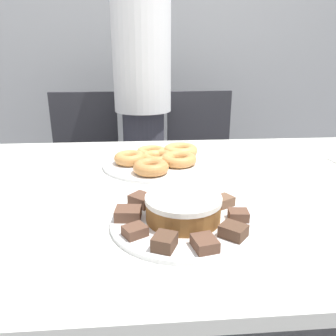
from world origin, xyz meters
name	(u,v)px	position (x,y,z in m)	size (l,w,h in m)	color
wall_back	(153,29)	(0.00, 1.63, 1.30)	(8.00, 0.05, 2.60)	#A8AAAD
table	(175,205)	(0.00, 0.00, 0.68)	(1.95, 1.07, 0.75)	silver
person_standing	(143,99)	(-0.09, 0.94, 0.89)	(0.31, 0.31, 1.67)	#383842
office_chair_left	(84,176)	(-0.45, 0.95, 0.44)	(0.45, 0.45, 0.92)	black
office_chair_right	(203,173)	(0.27, 0.95, 0.44)	(0.47, 0.47, 0.92)	black
plate_cake	(183,221)	(-0.01, -0.24, 0.76)	(0.33, 0.33, 0.01)	white
plate_donuts	(158,163)	(-0.04, 0.20, 0.76)	(0.39, 0.39, 0.01)	white
frosted_cake	(183,208)	(-0.01, -0.24, 0.79)	(0.17, 0.17, 0.06)	brown
lamington_0	(167,193)	(-0.03, -0.12, 0.77)	(0.06, 0.07, 0.02)	brown
lamington_1	(142,200)	(-0.10, -0.16, 0.78)	(0.07, 0.07, 0.03)	brown
lamington_2	(128,213)	(-0.13, -0.23, 0.77)	(0.06, 0.05, 0.03)	brown
lamington_3	(135,231)	(-0.12, -0.30, 0.77)	(0.06, 0.06, 0.02)	brown
lamington_4	(165,242)	(-0.06, -0.35, 0.78)	(0.06, 0.06, 0.03)	#513828
lamington_5	(205,243)	(0.02, -0.36, 0.77)	(0.05, 0.06, 0.02)	brown
lamington_6	(233,231)	(0.09, -0.32, 0.77)	(0.07, 0.07, 0.03)	#513828
lamington_7	(238,215)	(0.12, -0.25, 0.77)	(0.05, 0.04, 0.02)	brown
lamington_8	(223,201)	(0.10, -0.18, 0.77)	(0.06, 0.06, 0.02)	brown
lamington_9	(197,193)	(0.04, -0.12, 0.77)	(0.07, 0.07, 0.02)	brown
donut_0	(158,157)	(-0.04, 0.20, 0.78)	(0.12, 0.12, 0.03)	#D18E4C
donut_1	(178,159)	(0.03, 0.16, 0.78)	(0.12, 0.12, 0.04)	#D18E4C
donut_2	(180,150)	(0.05, 0.27, 0.78)	(0.13, 0.13, 0.04)	tan
donut_3	(152,152)	(-0.06, 0.27, 0.78)	(0.11, 0.11, 0.03)	tan
donut_4	(130,158)	(-0.14, 0.19, 0.78)	(0.11, 0.11, 0.04)	#D18E4C
donut_5	(151,167)	(-0.07, 0.08, 0.78)	(0.11, 0.11, 0.04)	#C68447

